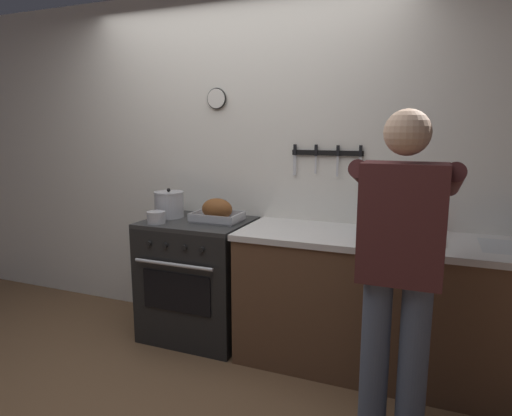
{
  "coord_description": "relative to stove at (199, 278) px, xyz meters",
  "views": [
    {
      "loc": [
        1.38,
        -1.8,
        1.57
      ],
      "look_at": [
        0.31,
        0.85,
        1.05
      ],
      "focal_mm": 30.77,
      "sensor_mm": 36.0,
      "label": 1
    }
  ],
  "objects": [
    {
      "name": "ground_plane",
      "position": [
        0.22,
        -0.99,
        -0.45
      ],
      "size": [
        8.0,
        8.0,
        0.0
      ],
      "primitive_type": "plane",
      "color": "brown"
    },
    {
      "name": "wall_back",
      "position": [
        0.22,
        0.36,
        0.85
      ],
      "size": [
        6.0,
        0.13,
        2.6
      ],
      "color": "white",
      "rests_on": "ground"
    },
    {
      "name": "counter_block",
      "position": [
        1.43,
        0.0,
        0.01
      ],
      "size": [
        2.03,
        0.65,
        0.9
      ],
      "color": "brown",
      "rests_on": "ground"
    },
    {
      "name": "stove",
      "position": [
        0.0,
        0.0,
        0.0
      ],
      "size": [
        0.76,
        0.67,
        0.9
      ],
      "color": "black",
      "rests_on": "ground"
    },
    {
      "name": "person_cook",
      "position": [
        1.48,
        -0.67,
        0.5
      ],
      "size": [
        0.51,
        0.63,
        1.66
      ],
      "rotation": [
        0.0,
        0.0,
        1.76
      ],
      "color": "#4C566B",
      "rests_on": "ground"
    },
    {
      "name": "roasting_pan",
      "position": [
        0.15,
        0.03,
        0.53
      ],
      "size": [
        0.35,
        0.26,
        0.17
      ],
      "color": "#B7B7BC",
      "rests_on": "stove"
    },
    {
      "name": "stock_pot",
      "position": [
        -0.26,
        0.03,
        0.55
      ],
      "size": [
        0.23,
        0.23,
        0.22
      ],
      "color": "#B7B7BC",
      "rests_on": "stove"
    },
    {
      "name": "saucepan",
      "position": [
        -0.22,
        -0.2,
        0.49
      ],
      "size": [
        0.13,
        0.13,
        0.09
      ],
      "color": "#B7B7BC",
      "rests_on": "stove"
    },
    {
      "name": "cutting_board",
      "position": [
        1.51,
        -0.01,
        0.46
      ],
      "size": [
        0.36,
        0.24,
        0.02
      ],
      "primitive_type": "cube",
      "color": "tan",
      "rests_on": "counter_block"
    },
    {
      "name": "bottle_olive_oil",
      "position": [
        1.38,
        0.24,
        0.57
      ],
      "size": [
        0.06,
        0.06,
        0.3
      ],
      "color": "#385623",
      "rests_on": "counter_block"
    },
    {
      "name": "bottle_soy_sauce",
      "position": [
        1.53,
        0.11,
        0.53
      ],
      "size": [
        0.05,
        0.05,
        0.19
      ],
      "color": "black",
      "rests_on": "counter_block"
    },
    {
      "name": "bottle_hot_sauce",
      "position": [
        1.63,
        0.24,
        0.53
      ],
      "size": [
        0.05,
        0.05,
        0.2
      ],
      "color": "red",
      "rests_on": "counter_block"
    },
    {
      "name": "bottle_dish_soap",
      "position": [
        1.21,
        0.07,
        0.55
      ],
      "size": [
        0.06,
        0.06,
        0.25
      ],
      "color": "#338CCC",
      "rests_on": "counter_block"
    }
  ]
}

